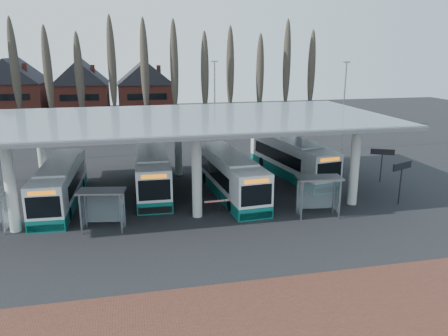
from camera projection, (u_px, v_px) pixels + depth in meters
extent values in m
plane|color=black|center=(203.00, 230.00, 28.69)|extent=(140.00, 140.00, 0.00)
cylinder|color=silver|center=(10.00, 187.00, 27.75)|extent=(0.70, 0.70, 6.00)
cylinder|color=silver|center=(41.00, 150.00, 38.11)|extent=(0.70, 0.70, 6.00)
cylinder|color=silver|center=(197.00, 176.00, 30.26)|extent=(0.70, 0.70, 6.00)
cylinder|color=silver|center=(178.00, 144.00, 40.62)|extent=(0.70, 0.70, 6.00)
cylinder|color=silver|center=(355.00, 166.00, 32.77)|extent=(0.70, 0.70, 6.00)
cylinder|color=silver|center=(299.00, 138.00, 43.13)|extent=(0.70, 0.70, 6.00)
cube|color=gray|center=(185.00, 118.00, 34.59)|extent=(32.00, 16.00, 0.12)
cube|color=silver|center=(185.00, 117.00, 34.57)|extent=(31.50, 15.50, 0.04)
cone|color=#473D33|center=(14.00, 85.00, 54.11)|extent=(0.36, 0.36, 14.50)
ellipsoid|color=#473D33|center=(12.00, 70.00, 53.66)|extent=(1.10, 1.10, 11.02)
cone|color=#473D33|center=(48.00, 84.00, 54.95)|extent=(0.36, 0.36, 14.50)
ellipsoid|color=#473D33|center=(47.00, 70.00, 54.49)|extent=(1.10, 1.10, 11.02)
cone|color=#473D33|center=(81.00, 84.00, 55.79)|extent=(0.36, 0.36, 14.50)
ellipsoid|color=#473D33|center=(80.00, 70.00, 55.33)|extent=(1.10, 1.10, 11.02)
cone|color=#473D33|center=(114.00, 83.00, 56.62)|extent=(0.36, 0.36, 14.50)
ellipsoid|color=#473D33|center=(113.00, 69.00, 56.17)|extent=(1.10, 1.10, 11.02)
cone|color=#473D33|center=(145.00, 83.00, 57.46)|extent=(0.36, 0.36, 14.50)
ellipsoid|color=#473D33|center=(144.00, 69.00, 57.00)|extent=(1.10, 1.10, 11.02)
cone|color=#473D33|center=(175.00, 82.00, 58.30)|extent=(0.36, 0.36, 14.50)
ellipsoid|color=#473D33|center=(175.00, 69.00, 57.84)|extent=(1.10, 1.10, 11.02)
cone|color=#473D33|center=(205.00, 82.00, 59.13)|extent=(0.36, 0.36, 14.50)
ellipsoid|color=#473D33|center=(204.00, 69.00, 58.68)|extent=(1.10, 1.10, 11.02)
cone|color=#473D33|center=(233.00, 81.00, 59.97)|extent=(0.36, 0.36, 14.50)
ellipsoid|color=#473D33|center=(233.00, 68.00, 59.51)|extent=(1.10, 1.10, 11.02)
cone|color=#473D33|center=(261.00, 81.00, 60.81)|extent=(0.36, 0.36, 14.50)
ellipsoid|color=#473D33|center=(261.00, 68.00, 60.35)|extent=(1.10, 1.10, 11.02)
cone|color=#473D33|center=(288.00, 80.00, 61.64)|extent=(0.36, 0.36, 14.50)
ellipsoid|color=#473D33|center=(289.00, 68.00, 61.19)|extent=(1.10, 1.10, 11.02)
cone|color=#473D33|center=(314.00, 80.00, 62.48)|extent=(0.36, 0.36, 14.50)
ellipsoid|color=#473D33|center=(315.00, 68.00, 62.02)|extent=(1.10, 1.10, 11.02)
cube|color=brown|center=(17.00, 105.00, 64.94)|extent=(8.00, 10.00, 7.00)
pyramid|color=black|center=(11.00, 56.00, 63.10)|extent=(8.30, 10.30, 3.50)
cube|color=brown|center=(83.00, 103.00, 66.92)|extent=(8.00, 10.00, 7.00)
pyramid|color=black|center=(79.00, 56.00, 65.09)|extent=(8.30, 10.30, 3.50)
cube|color=brown|center=(146.00, 102.00, 68.91)|extent=(8.00, 10.00, 7.00)
pyramid|color=black|center=(144.00, 56.00, 67.07)|extent=(8.30, 10.30, 3.50)
cylinder|color=slate|center=(215.00, 104.00, 53.13)|extent=(0.16, 0.16, 10.00)
cube|color=slate|center=(215.00, 61.00, 51.79)|extent=(0.80, 0.15, 0.15)
cylinder|color=slate|center=(344.00, 107.00, 50.40)|extent=(0.16, 0.16, 10.00)
cube|color=slate|center=(347.00, 62.00, 49.07)|extent=(0.80, 0.15, 0.15)
cube|color=white|center=(60.00, 182.00, 33.17)|extent=(2.92, 11.50, 2.66)
cube|color=#0C5F57|center=(61.00, 198.00, 33.50)|extent=(2.94, 11.52, 0.86)
cube|color=white|center=(58.00, 165.00, 32.81)|extent=(2.48, 6.93, 0.17)
cube|color=black|center=(61.00, 179.00, 33.59)|extent=(2.82, 8.31, 1.05)
cube|color=black|center=(43.00, 207.00, 27.75)|extent=(2.13, 0.15, 1.43)
cube|color=black|center=(72.00, 163.00, 38.54)|extent=(2.06, 0.15, 1.14)
cube|color=orange|center=(42.00, 193.00, 27.50)|extent=(1.70, 0.12, 0.29)
cube|color=black|center=(46.00, 228.00, 28.13)|extent=(2.30, 0.18, 0.48)
cylinder|color=black|center=(35.00, 216.00, 29.88)|extent=(0.31, 0.92, 0.91)
cylinder|color=black|center=(69.00, 214.00, 30.25)|extent=(0.31, 0.92, 0.91)
cylinder|color=black|center=(55.00, 186.00, 36.47)|extent=(0.31, 0.92, 0.91)
cylinder|color=black|center=(82.00, 184.00, 36.84)|extent=(0.31, 0.92, 0.91)
cube|color=white|center=(153.00, 169.00, 36.55)|extent=(3.06, 12.16, 2.82)
cube|color=#0C5F57|center=(153.00, 184.00, 36.90)|extent=(3.08, 12.18, 0.90)
cube|color=white|center=(152.00, 152.00, 36.17)|extent=(2.61, 7.33, 0.18)
cube|color=black|center=(153.00, 166.00, 37.00)|extent=(2.96, 8.79, 1.11)
cube|color=black|center=(154.00, 190.00, 30.82)|extent=(2.26, 0.15, 1.51)
cube|color=black|center=(151.00, 152.00, 42.23)|extent=(2.18, 0.15, 1.21)
cube|color=orange|center=(154.00, 176.00, 30.56)|extent=(1.80, 0.12, 0.30)
cube|color=black|center=(155.00, 210.00, 31.23)|extent=(2.44, 0.18, 0.50)
cylinder|color=black|center=(139.00, 199.00, 33.07)|extent=(0.32, 0.98, 0.97)
cylinder|color=black|center=(170.00, 198.00, 33.46)|extent=(0.32, 0.98, 0.97)
cylinder|color=black|center=(140.00, 173.00, 40.04)|extent=(0.32, 0.98, 0.97)
cylinder|color=black|center=(165.00, 172.00, 40.44)|extent=(0.32, 0.98, 0.97)
cube|color=white|center=(230.00, 173.00, 35.32)|extent=(3.43, 12.15, 2.80)
cube|color=#0C5F57|center=(230.00, 189.00, 35.67)|extent=(3.45, 12.17, 0.90)
cube|color=white|center=(230.00, 156.00, 34.94)|extent=(2.82, 7.35, 0.18)
cube|color=black|center=(228.00, 170.00, 35.76)|extent=(3.22, 8.80, 1.10)
cube|color=black|center=(256.00, 195.00, 29.79)|extent=(2.24, 0.23, 1.50)
cube|color=black|center=(211.00, 155.00, 40.82)|extent=(2.16, 0.22, 1.20)
cube|color=orange|center=(257.00, 181.00, 29.52)|extent=(1.78, 0.18, 0.30)
cube|color=black|center=(256.00, 216.00, 30.19)|extent=(2.42, 0.26, 0.50)
cylinder|color=black|center=(231.00, 205.00, 31.84)|extent=(0.35, 0.98, 0.96)
cylinder|color=black|center=(260.00, 202.00, 32.48)|extent=(0.35, 0.98, 0.96)
cylinder|color=black|center=(206.00, 178.00, 38.58)|extent=(0.35, 0.98, 0.96)
cylinder|color=black|center=(231.00, 176.00, 39.22)|extent=(0.35, 0.98, 0.96)
cube|color=white|center=(291.00, 156.00, 40.85)|extent=(4.49, 12.53, 2.86)
cube|color=#0C5F57|center=(290.00, 170.00, 41.21)|extent=(4.51, 12.55, 0.92)
cube|color=white|center=(292.00, 140.00, 40.46)|extent=(3.47, 7.64, 0.18)
cube|color=black|center=(288.00, 154.00, 41.28)|extent=(3.99, 9.14, 1.12)
cube|color=black|center=(329.00, 172.00, 35.35)|extent=(2.28, 0.42, 1.53)
cube|color=black|center=(262.00, 142.00, 46.31)|extent=(2.20, 0.41, 1.23)
cube|color=orange|center=(330.00, 160.00, 35.08)|extent=(1.81, 0.34, 0.31)
cube|color=black|center=(328.00, 190.00, 35.76)|extent=(2.46, 0.47, 0.51)
cylinder|color=black|center=(301.00, 182.00, 37.30)|extent=(0.44, 1.01, 0.98)
cylinder|color=black|center=(325.00, 179.00, 38.13)|extent=(0.44, 1.01, 0.98)
cylinder|color=black|center=(262.00, 162.00, 44.00)|extent=(0.44, 1.01, 0.98)
cylinder|color=black|center=(283.00, 160.00, 44.83)|extent=(0.44, 1.01, 0.98)
cube|color=gray|center=(2.00, 215.00, 27.61)|extent=(0.11, 0.11, 2.71)
cube|color=gray|center=(11.00, 208.00, 28.77)|extent=(0.11, 0.11, 2.71)
cube|color=silver|center=(7.00, 211.00, 28.17)|extent=(0.34, 1.17, 2.17)
cube|color=gray|center=(81.00, 215.00, 27.69)|extent=(0.10, 0.10, 2.65)
cube|color=gray|center=(121.00, 214.00, 27.79)|extent=(0.10, 0.10, 2.65)
cube|color=gray|center=(85.00, 208.00, 28.81)|extent=(0.10, 0.10, 2.65)
cube|color=gray|center=(124.00, 208.00, 28.91)|extent=(0.10, 0.10, 2.65)
cube|color=gray|center=(101.00, 191.00, 27.94)|extent=(3.18, 1.98, 0.11)
cube|color=silver|center=(105.00, 207.00, 28.90)|extent=(2.51, 0.49, 2.12)
cube|color=silver|center=(82.00, 211.00, 28.23)|extent=(0.25, 1.15, 2.12)
cube|color=silver|center=(123.00, 210.00, 28.34)|extent=(0.25, 1.15, 2.12)
cube|color=gray|center=(302.00, 201.00, 30.00)|extent=(0.10, 0.10, 2.79)
cube|color=gray|center=(340.00, 200.00, 30.22)|extent=(0.10, 0.10, 2.79)
cube|color=gray|center=(297.00, 195.00, 31.18)|extent=(0.10, 0.10, 2.79)
cube|color=gray|center=(334.00, 194.00, 31.40)|extent=(0.10, 0.10, 2.79)
cube|color=gray|center=(319.00, 178.00, 30.32)|extent=(3.30, 1.96, 0.11)
cube|color=silver|center=(316.00, 194.00, 31.33)|extent=(2.66, 0.40, 2.23)
cube|color=silver|center=(299.00, 197.00, 30.57)|extent=(0.21, 1.22, 2.23)
cube|color=silver|center=(338.00, 196.00, 30.80)|extent=(0.21, 1.22, 2.23)
cylinder|color=black|center=(400.00, 184.00, 33.07)|extent=(0.10, 0.10, 3.24)
cube|color=black|center=(402.00, 166.00, 32.70)|extent=(2.09, 1.01, 0.56)
cylinder|color=black|center=(381.00, 166.00, 38.72)|extent=(0.09, 0.09, 2.95)
cube|color=black|center=(383.00, 152.00, 38.38)|extent=(1.88, 0.96, 0.51)
cube|color=black|center=(220.00, 204.00, 31.73)|extent=(0.09, 0.09, 1.22)
cube|color=red|center=(221.00, 201.00, 31.09)|extent=(2.44, 0.23, 0.11)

